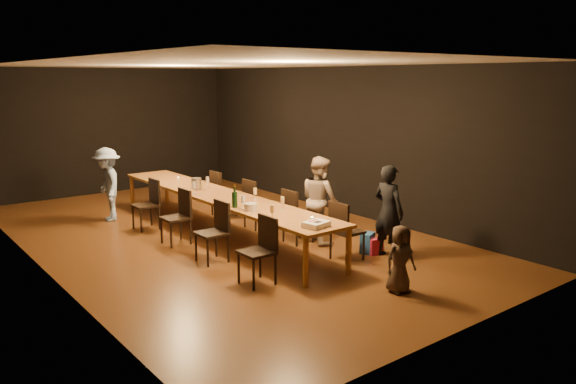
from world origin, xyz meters
TOP-DOWN VIEW (x-y plane):
  - ground at (0.00, 0.00)m, footprint 10.00×10.00m
  - room_shell at (0.00, 0.00)m, footprint 6.04×10.04m
  - table at (0.00, 0.00)m, footprint 0.90×6.00m
  - chair_right_0 at (0.85, -2.40)m, footprint 0.42×0.42m
  - chair_right_1 at (0.85, -1.20)m, footprint 0.42×0.42m
  - chair_right_2 at (0.85, 0.00)m, footprint 0.42×0.42m
  - chair_right_3 at (0.85, 1.20)m, footprint 0.42×0.42m
  - chair_left_0 at (-0.85, -2.40)m, footprint 0.42×0.42m
  - chair_left_1 at (-0.85, -1.20)m, footprint 0.42×0.42m
  - chair_left_2 at (-0.85, 0.00)m, footprint 0.42×0.42m
  - chair_left_3 at (-0.85, 1.20)m, footprint 0.42×0.42m
  - woman_birthday at (1.45, -2.68)m, footprint 0.38×0.56m
  - woman_tan at (1.15, -1.41)m, footprint 0.65×0.79m
  - man_blue at (-1.15, 2.26)m, footprint 0.70×1.02m
  - child at (0.46, -3.80)m, footprint 0.49×0.37m
  - gift_bag_red at (1.39, -2.50)m, footprint 0.24×0.17m
  - gift_bag_blue at (1.35, -2.35)m, footprint 0.31×0.27m
  - birthday_cake at (-0.08, -2.73)m, footprint 0.38×0.33m
  - plate_stack at (-0.24, -1.37)m, footprint 0.26×0.26m
  - champagne_bottle at (-0.32, -1.03)m, footprint 0.10×0.10m
  - ice_bucket at (-0.07, 0.66)m, footprint 0.24×0.24m
  - wineglass_0 at (-0.29, -1.99)m, footprint 0.06×0.06m
  - wineglass_1 at (0.19, -1.62)m, footprint 0.06×0.06m
  - wineglass_2 at (-0.26, -1.19)m, footprint 0.06×0.06m
  - wineglass_3 at (0.25, -0.78)m, footprint 0.06×0.06m
  - wineglass_4 at (-0.29, 0.35)m, footprint 0.06×0.06m
  - wineglass_5 at (0.17, 0.66)m, footprint 0.06×0.06m
  - tealight_near at (0.15, -2.38)m, footprint 0.05×0.05m
  - tealight_mid at (0.15, -0.23)m, footprint 0.05×0.05m
  - tealight_far at (0.15, 1.81)m, footprint 0.05×0.05m

SIDE VIEW (x-z plane):
  - ground at x=0.00m, z-range 0.00..0.00m
  - gift_bag_red at x=1.39m, z-range 0.00..0.26m
  - gift_bag_blue at x=1.35m, z-range 0.00..0.33m
  - child at x=0.46m, z-range 0.00..0.91m
  - chair_right_0 at x=0.85m, z-range 0.00..0.93m
  - chair_right_1 at x=0.85m, z-range 0.00..0.93m
  - chair_right_2 at x=0.85m, z-range 0.00..0.93m
  - chair_right_3 at x=0.85m, z-range 0.00..0.93m
  - chair_left_0 at x=-0.85m, z-range 0.00..0.93m
  - chair_left_1 at x=-0.85m, z-range 0.00..0.93m
  - chair_left_2 at x=-0.85m, z-range 0.00..0.93m
  - chair_left_3 at x=-0.85m, z-range 0.00..0.93m
  - table at x=0.00m, z-range 0.33..1.08m
  - man_blue at x=-1.15m, z-range 0.00..1.45m
  - woman_birthday at x=1.45m, z-range 0.00..1.47m
  - woman_tan at x=1.15m, z-range 0.00..1.48m
  - tealight_near at x=0.15m, z-range 0.75..0.78m
  - tealight_mid at x=0.15m, z-range 0.75..0.78m
  - tealight_far at x=0.15m, z-range 0.75..0.78m
  - birthday_cake at x=-0.08m, z-range 0.75..0.83m
  - plate_stack at x=-0.24m, z-range 0.75..0.86m
  - wineglass_0 at x=-0.29m, z-range 0.75..0.96m
  - wineglass_1 at x=0.19m, z-range 0.75..0.96m
  - wineglass_2 at x=-0.26m, z-range 0.75..0.96m
  - wineglass_3 at x=0.25m, z-range 0.75..0.96m
  - wineglass_4 at x=-0.29m, z-range 0.75..0.96m
  - wineglass_5 at x=0.17m, z-range 0.75..0.96m
  - ice_bucket at x=-0.07m, z-range 0.75..0.96m
  - champagne_bottle at x=-0.32m, z-range 0.75..1.12m
  - room_shell at x=0.00m, z-range 0.57..3.59m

